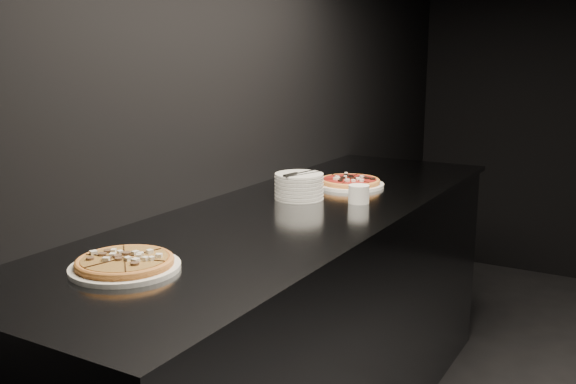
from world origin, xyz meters
The scene contains 7 objects.
wall_left centered at (-2.50, 0.00, 1.40)m, with size 0.02×5.00×2.80m, color black.
counter centered at (-2.13, 0.00, 0.46)m, with size 0.74×2.44×0.92m.
pizza_mushroom centered at (-2.19, -0.82, 0.94)m, with size 0.31×0.31×0.03m.
pizza_tomato centered at (-2.13, 0.44, 0.94)m, with size 0.33×0.33×0.03m.
plate_stack centered at (-2.21, 0.13, 0.97)m, with size 0.19×0.19×0.10m.
cutlery centered at (-2.20, 0.12, 1.02)m, with size 0.10×0.19×0.01m.
ramekin centered at (-1.98, 0.18, 0.96)m, with size 0.08×0.08×0.07m.
Camera 1 is at (-1.03, -1.96, 1.47)m, focal length 40.00 mm.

